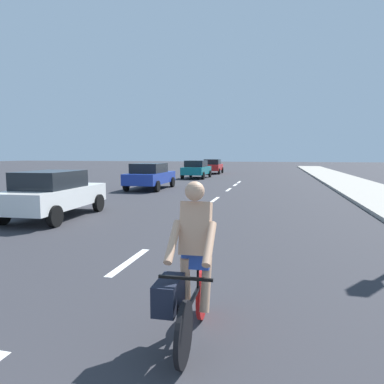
# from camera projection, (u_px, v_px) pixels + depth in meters

# --- Properties ---
(ground_plane) EXTENTS (160.00, 160.00, 0.00)m
(ground_plane) POSITION_uv_depth(u_px,v_px,m) (225.00, 192.00, 19.30)
(ground_plane) COLOR #2D2D33
(sidewalk_strip) EXTENTS (3.60, 80.00, 0.14)m
(sidewalk_strip) POSITION_uv_depth(u_px,v_px,m) (369.00, 191.00, 19.35)
(sidewalk_strip) COLOR #9E998E
(sidewalk_strip) RESTS_ON ground
(lane_stripe_2) EXTENTS (0.16, 1.80, 0.01)m
(lane_stripe_2) POSITION_uv_depth(u_px,v_px,m) (129.00, 262.00, 6.81)
(lane_stripe_2) COLOR white
(lane_stripe_2) RESTS_ON ground
(lane_stripe_3) EXTENTS (0.16, 1.80, 0.01)m
(lane_stripe_3) POSITION_uv_depth(u_px,v_px,m) (183.00, 223.00, 10.67)
(lane_stripe_3) COLOR white
(lane_stripe_3) RESTS_ON ground
(lane_stripe_4) EXTENTS (0.16, 1.80, 0.01)m
(lane_stripe_4) POSITION_uv_depth(u_px,v_px,m) (215.00, 199.00, 16.19)
(lane_stripe_4) COLOR white
(lane_stripe_4) RESTS_ON ground
(lane_stripe_5) EXTENTS (0.16, 1.80, 0.01)m
(lane_stripe_5) POSITION_uv_depth(u_px,v_px,m) (229.00, 190.00, 20.65)
(lane_stripe_5) COLOR white
(lane_stripe_5) RESTS_ON ground
(lane_stripe_6) EXTENTS (0.16, 1.80, 0.01)m
(lane_stripe_6) POSITION_uv_depth(u_px,v_px,m) (235.00, 185.00, 23.93)
(lane_stripe_6) COLOR white
(lane_stripe_6) RESTS_ON ground
(lane_stripe_7) EXTENTS (0.16, 1.80, 0.01)m
(lane_stripe_7) POSITION_uv_depth(u_px,v_px,m) (239.00, 182.00, 26.26)
(lane_stripe_7) COLOR white
(lane_stripe_7) RESTS_ON ground
(cyclist) EXTENTS (0.63, 1.71, 1.82)m
(cyclist) POSITION_uv_depth(u_px,v_px,m) (190.00, 269.00, 3.87)
(cyclist) COLOR black
(cyclist) RESTS_ON ground
(parked_car_white) EXTENTS (2.12, 4.25, 1.57)m
(parked_car_white) POSITION_uv_depth(u_px,v_px,m) (54.00, 193.00, 11.45)
(parked_car_white) COLOR white
(parked_car_white) RESTS_ON ground
(parked_car_blue) EXTENTS (2.12, 4.51, 1.57)m
(parked_car_blue) POSITION_uv_depth(u_px,v_px,m) (150.00, 175.00, 20.95)
(parked_car_blue) COLOR #1E389E
(parked_car_blue) RESTS_ON ground
(parked_car_teal) EXTENTS (2.01, 4.35, 1.57)m
(parked_car_teal) POSITION_uv_depth(u_px,v_px,m) (197.00, 169.00, 30.49)
(parked_car_teal) COLOR #14727A
(parked_car_teal) RESTS_ON ground
(parked_car_red) EXTENTS (2.11, 4.35, 1.57)m
(parked_car_red) POSITION_uv_depth(u_px,v_px,m) (213.00, 166.00, 37.81)
(parked_car_red) COLOR red
(parked_car_red) RESTS_ON ground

